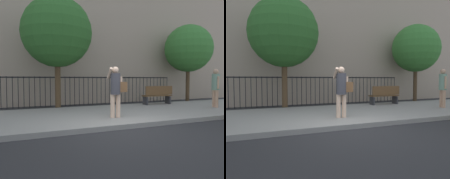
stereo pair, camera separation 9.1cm
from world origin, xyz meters
TOP-DOWN VIEW (x-y plane):
  - ground_plane at (0.00, 0.00)m, footprint 60.00×60.00m
  - sidewalk at (0.00, 2.20)m, footprint 28.00×4.40m
  - building_facade at (0.00, 8.50)m, footprint 28.00×4.00m
  - iron_fence at (0.00, 5.90)m, footprint 12.03×0.04m
  - pedestrian_on_phone at (0.24, 1.11)m, footprint 0.69×0.51m
  - pedestrian_walking at (5.51, 1.68)m, footprint 0.42×0.47m
  - street_bench at (3.72, 3.65)m, footprint 1.60×0.45m
  - street_tree_near at (6.90, 4.99)m, footprint 2.93×2.93m
  - street_tree_far at (-1.20, 4.58)m, footprint 3.21×3.21m

SIDE VIEW (x-z plane):
  - ground_plane at x=0.00m, z-range 0.00..0.00m
  - sidewalk at x=0.00m, z-range 0.00..0.15m
  - street_bench at x=3.72m, z-range 0.18..1.13m
  - iron_fence at x=0.00m, z-range 0.22..1.82m
  - pedestrian_on_phone at x=0.24m, z-range 0.29..2.02m
  - pedestrian_walking at x=5.51m, z-range 0.28..2.05m
  - street_tree_near at x=6.90m, z-range 0.95..5.80m
  - street_tree_far at x=-1.20m, z-range 0.99..6.21m
  - building_facade at x=0.00m, z-range 0.00..12.79m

